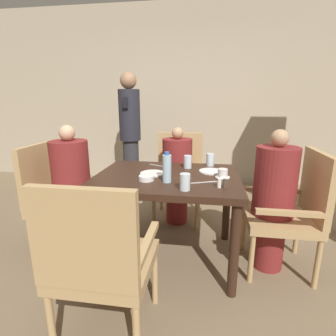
% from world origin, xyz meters
% --- Properties ---
extents(ground_plane, '(16.00, 16.00, 0.00)m').
position_xyz_m(ground_plane, '(0.00, 0.00, 0.00)').
color(ground_plane, '#7A664C').
extents(wall_back, '(8.00, 0.06, 2.80)m').
position_xyz_m(wall_back, '(0.00, 2.36, 1.40)').
color(wall_back, tan).
rests_on(wall_back, ground_plane).
extents(dining_table, '(1.17, 0.91, 0.75)m').
position_xyz_m(dining_table, '(0.00, 0.00, 0.65)').
color(dining_table, '#331E14').
rests_on(dining_table, ground_plane).
extents(chair_left_side, '(0.53, 0.53, 0.98)m').
position_xyz_m(chair_left_side, '(-0.99, 0.00, 0.53)').
color(chair_left_side, tan).
rests_on(chair_left_side, ground_plane).
extents(diner_in_left_chair, '(0.32, 0.32, 1.15)m').
position_xyz_m(diner_in_left_chair, '(-0.85, 0.00, 0.59)').
color(diner_in_left_chair, maroon).
rests_on(diner_in_left_chair, ground_plane).
extents(chair_far_side, '(0.53, 0.53, 0.98)m').
position_xyz_m(chair_far_side, '(0.00, 0.87, 0.53)').
color(chair_far_side, tan).
rests_on(chair_far_side, ground_plane).
extents(diner_in_far_chair, '(0.32, 0.32, 1.07)m').
position_xyz_m(diner_in_far_chair, '(-0.00, 0.72, 0.55)').
color(diner_in_far_chair, maroon).
rests_on(diner_in_far_chair, ground_plane).
extents(chair_right_side, '(0.53, 0.53, 0.98)m').
position_xyz_m(chair_right_side, '(0.99, 0.00, 0.53)').
color(chair_right_side, tan).
rests_on(chair_right_side, ground_plane).
extents(diner_in_right_chair, '(0.32, 0.32, 1.14)m').
position_xyz_m(diner_in_right_chair, '(0.85, 0.00, 0.59)').
color(diner_in_right_chair, maroon).
rests_on(diner_in_right_chair, ground_plane).
extents(chair_near_corner, '(0.53, 0.53, 0.98)m').
position_xyz_m(chair_near_corner, '(-0.23, -0.87, 0.53)').
color(chair_near_corner, tan).
rests_on(chair_near_corner, ground_plane).
extents(standing_host, '(0.29, 0.33, 1.71)m').
position_xyz_m(standing_host, '(-0.75, 1.50, 0.92)').
color(standing_host, '#2D2D33').
rests_on(standing_host, ground_plane).
extents(plate_main_left, '(0.21, 0.21, 0.01)m').
position_xyz_m(plate_main_left, '(0.36, 0.15, 0.76)').
color(plate_main_left, white).
rests_on(plate_main_left, dining_table).
extents(plate_main_right, '(0.21, 0.21, 0.01)m').
position_xyz_m(plate_main_right, '(-0.13, 0.02, 0.76)').
color(plate_main_right, white).
rests_on(plate_main_right, dining_table).
extents(teacup_with_saucer, '(0.11, 0.11, 0.07)m').
position_xyz_m(teacup_with_saucer, '(0.44, -0.00, 0.79)').
color(teacup_with_saucer, white).
rests_on(teacup_with_saucer, dining_table).
extents(bowl_small, '(0.12, 0.12, 0.04)m').
position_xyz_m(bowl_small, '(-0.14, -0.16, 0.77)').
color(bowl_small, white).
rests_on(bowl_small, dining_table).
extents(water_bottle, '(0.07, 0.07, 0.23)m').
position_xyz_m(water_bottle, '(0.03, -0.18, 0.86)').
color(water_bottle, '#A3C6DB').
rests_on(water_bottle, dining_table).
extents(glass_tall_near, '(0.07, 0.07, 0.12)m').
position_xyz_m(glass_tall_near, '(0.35, 0.38, 0.81)').
color(glass_tall_near, silver).
rests_on(glass_tall_near, dining_table).
extents(glass_tall_mid, '(0.07, 0.07, 0.12)m').
position_xyz_m(glass_tall_mid, '(0.15, 0.26, 0.81)').
color(glass_tall_mid, silver).
rests_on(glass_tall_mid, dining_table).
extents(glass_tall_far, '(0.07, 0.07, 0.12)m').
position_xyz_m(glass_tall_far, '(0.17, -0.34, 0.81)').
color(glass_tall_far, silver).
rests_on(glass_tall_far, dining_table).
extents(salt_shaker, '(0.03, 0.03, 0.07)m').
position_xyz_m(salt_shaker, '(0.41, -0.25, 0.79)').
color(salt_shaker, white).
rests_on(salt_shaker, dining_table).
extents(pepper_shaker, '(0.03, 0.03, 0.06)m').
position_xyz_m(pepper_shaker, '(0.45, -0.25, 0.79)').
color(pepper_shaker, '#4C3D2D').
rests_on(pepper_shaker, dining_table).
extents(fork_beside_plate, '(0.18, 0.10, 0.00)m').
position_xyz_m(fork_beside_plate, '(-0.11, 0.29, 0.76)').
color(fork_beside_plate, silver).
rests_on(fork_beside_plate, dining_table).
extents(knife_beside_plate, '(0.20, 0.09, 0.00)m').
position_xyz_m(knife_beside_plate, '(0.31, -0.15, 0.76)').
color(knife_beside_plate, silver).
rests_on(knife_beside_plate, dining_table).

